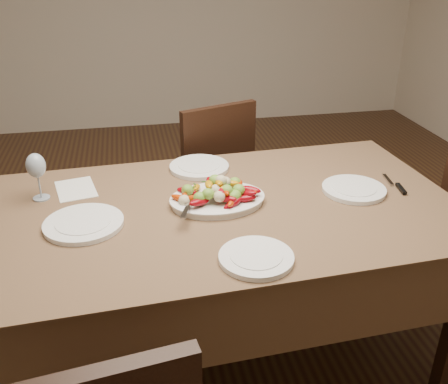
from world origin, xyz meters
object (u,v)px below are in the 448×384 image
Objects in this scene: dining_table at (224,285)px; plate_near at (256,258)px; chair_far at (203,179)px; plate_left at (84,224)px; plate_right at (354,189)px; plate_far at (199,167)px; wine_glass at (38,175)px; serving_platter at (217,201)px.

dining_table is 7.56× the size of plate_near.
plate_left is (-0.57, -0.92, 0.29)m from chair_far.
plate_right is 0.69m from plate_far.
wine_glass is (-0.73, 0.59, 0.09)m from plate_near.
chair_far is at bearing 41.61° from wine_glass.
serving_platter is 0.57m from plate_right.
serving_platter reaches higher than plate_near.
dining_table is 0.88m from chair_far.
dining_table is 0.55m from plate_near.
plate_near is (-0.52, -0.41, 0.00)m from plate_right.
plate_far is (-0.59, 0.35, 0.00)m from plate_right.
plate_far is 0.76m from plate_near.
wine_glass reaches higher than plate_far.
chair_far is 0.58m from plate_far.
dining_table is at bearing 5.44° from plate_left.
plate_far is at bearing 14.30° from wine_glass.
plate_near is at bearing -38.69° from wine_glass.
plate_right is at bearing -8.23° from wine_glass.
wine_glass reaches higher than dining_table.
chair_far is at bearing 86.84° from dining_table.
dining_table is 0.67m from plate_right.
chair_far reaches higher than plate_far.
chair_far is at bearing 120.53° from plate_right.
serving_platter is at bearing -86.76° from plate_far.
plate_far is (0.49, 0.42, 0.00)m from plate_left.
chair_far reaches higher than serving_platter.
plate_far is 1.10× the size of plate_near.
chair_far is at bearing 89.18° from plate_near.
chair_far reaches higher than dining_table.
dining_table is at bearing -16.27° from wine_glass.
plate_left is 0.64m from plate_far.
plate_right and plate_far have the same top height.
chair_far is 3.67× the size of plate_right.
plate_near is (0.05, -0.41, -0.00)m from serving_platter.
dining_table is 0.54m from plate_far.
wine_glass is at bearing 124.82° from plate_left.
dining_table is 0.39m from serving_platter.
serving_platter is 0.71m from wine_glass.
plate_far is (-0.09, -0.50, 0.29)m from chair_far.
wine_glass is (-1.25, 0.18, 0.09)m from plate_right.
plate_right is (0.55, 0.02, 0.39)m from dining_table.
plate_right is at bearing -0.25° from serving_platter.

